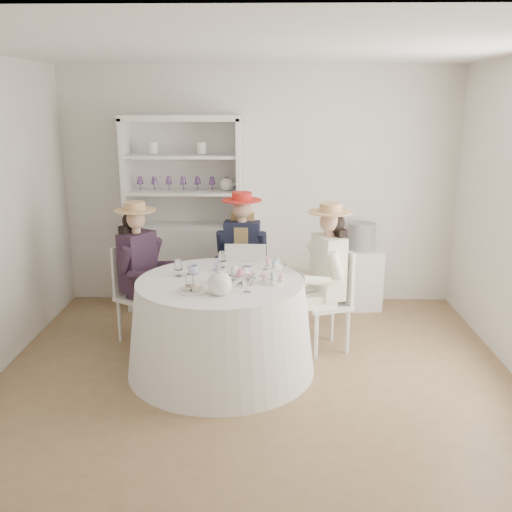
{
  "coord_description": "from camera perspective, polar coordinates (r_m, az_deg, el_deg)",
  "views": [
    {
      "loc": [
        0.09,
        -4.52,
        2.32
      ],
      "look_at": [
        0.0,
        0.1,
        1.05
      ],
      "focal_mm": 40.0,
      "sensor_mm": 36.0,
      "label": 1
    }
  ],
  "objects": [
    {
      "name": "ground",
      "position": [
        5.08,
        -0.02,
        -11.8
      ],
      "size": [
        4.5,
        4.5,
        0.0
      ],
      "primitive_type": "plane",
      "color": "brown",
      "rests_on": "ground"
    },
    {
      "name": "ceiling",
      "position": [
        4.54,
        -0.03,
        20.16
      ],
      "size": [
        4.5,
        4.5,
        0.0
      ],
      "primitive_type": "plane",
      "rotation": [
        3.14,
        0.0,
        0.0
      ],
      "color": "white",
      "rests_on": "wall_back"
    },
    {
      "name": "wall_back",
      "position": [
        6.59,
        0.33,
        6.89
      ],
      "size": [
        4.5,
        0.0,
        4.5
      ],
      "primitive_type": "plane",
      "rotation": [
        1.57,
        0.0,
        0.0
      ],
      "color": "silver",
      "rests_on": "ground"
    },
    {
      "name": "wall_front",
      "position": [
        2.7,
        -0.89,
        -5.62
      ],
      "size": [
        4.5,
        0.0,
        4.5
      ],
      "primitive_type": "plane",
      "rotation": [
        -1.57,
        0.0,
        0.0
      ],
      "color": "silver",
      "rests_on": "ground"
    },
    {
      "name": "tea_table",
      "position": [
        5.03,
        -3.53,
        -6.96
      ],
      "size": [
        1.64,
        1.64,
        0.83
      ],
      "rotation": [
        0.0,
        0.0,
        0.06
      ],
      "color": "white",
      "rests_on": "ground"
    },
    {
      "name": "hutch",
      "position": [
        6.54,
        -7.05,
        1.53
      ],
      "size": [
        1.36,
        0.69,
        2.17
      ],
      "rotation": [
        0.0,
        0.0,
        -0.17
      ],
      "color": "silver",
      "rests_on": "ground"
    },
    {
      "name": "side_table",
      "position": [
        6.66,
        10.32,
        -2.18
      ],
      "size": [
        0.48,
        0.48,
        0.68
      ],
      "primitive_type": "cube",
      "rotation": [
        0.0,
        0.0,
        0.09
      ],
      "color": "silver",
      "rests_on": "ground"
    },
    {
      "name": "hatbox",
      "position": [
        6.53,
        10.52,
        1.95
      ],
      "size": [
        0.4,
        0.4,
        0.3
      ],
      "primitive_type": "cylinder",
      "rotation": [
        0.0,
        0.0,
        0.41
      ],
      "color": "black",
      "rests_on": "side_table"
    },
    {
      "name": "guest_left",
      "position": [
        5.63,
        -11.55,
        -0.81
      ],
      "size": [
        0.59,
        0.55,
        1.39
      ],
      "rotation": [
        0.0,
        0.0,
        1.02
      ],
      "color": "silver",
      "rests_on": "ground"
    },
    {
      "name": "guest_mid",
      "position": [
        5.88,
        -1.41,
        0.41
      ],
      "size": [
        0.52,
        0.54,
        1.42
      ],
      "rotation": [
        0.0,
        0.0,
        -0.06
      ],
      "color": "silver",
      "rests_on": "ground"
    },
    {
      "name": "guest_right",
      "position": [
        5.33,
        7.01,
        -1.33
      ],
      "size": [
        0.59,
        0.54,
        1.42
      ],
      "rotation": [
        0.0,
        0.0,
        -1.21
      ],
      "color": "silver",
      "rests_on": "ground"
    },
    {
      "name": "spare_chair",
      "position": [
        5.64,
        -0.98,
        -3.11
      ],
      "size": [
        0.42,
        0.42,
        1.0
      ],
      "rotation": [
        0.0,
        0.0,
        3.13
      ],
      "color": "silver",
      "rests_on": "ground"
    },
    {
      "name": "teacup_a",
      "position": [
        5.05,
        -6.32,
        -1.48
      ],
      "size": [
        0.12,
        0.12,
        0.08
      ],
      "primitive_type": "imported",
      "rotation": [
        0.0,
        0.0,
        -0.25
      ],
      "color": "white",
      "rests_on": "tea_table"
    },
    {
      "name": "teacup_b",
      "position": [
        5.15,
        -3.83,
        -1.12
      ],
      "size": [
        0.08,
        0.08,
        0.07
      ],
      "primitive_type": "imported",
      "rotation": [
        0.0,
        0.0,
        -0.21
      ],
      "color": "white",
      "rests_on": "tea_table"
    },
    {
      "name": "teacup_c",
      "position": [
        5.02,
        -0.94,
        -1.52
      ],
      "size": [
        0.1,
        0.1,
        0.07
      ],
      "primitive_type": "imported",
      "rotation": [
        0.0,
        0.0,
        0.17
      ],
      "color": "white",
      "rests_on": "tea_table"
    },
    {
      "name": "flower_bowl",
      "position": [
        4.84,
        -1.25,
        -2.27
      ],
      "size": [
        0.21,
        0.21,
        0.05
      ],
      "primitive_type": "imported",
      "rotation": [
        0.0,
        0.0,
        -0.01
      ],
      "color": "white",
      "rests_on": "tea_table"
    },
    {
      "name": "flower_arrangement",
      "position": [
        4.78,
        -1.55,
        -1.78
      ],
      "size": [
        0.18,
        0.18,
        0.07
      ],
      "rotation": [
        0.0,
        0.0,
        0.25
      ],
      "color": "pink",
      "rests_on": "tea_table"
    },
    {
      "name": "table_teapot",
      "position": [
        4.51,
        -3.59,
        -2.8
      ],
      "size": [
        0.27,
        0.2,
        0.21
      ],
      "rotation": [
        0.0,
        0.0,
        -0.11
      ],
      "color": "white",
      "rests_on": "tea_table"
    },
    {
      "name": "sandwich_plate",
      "position": [
        4.62,
        -6.3,
        -3.35
      ],
      "size": [
        0.26,
        0.26,
        0.06
      ],
      "rotation": [
        0.0,
        0.0,
        0.21
      ],
      "color": "white",
      "rests_on": "tea_table"
    },
    {
      "name": "cupcake_stand",
      "position": [
        4.79,
        1.71,
        -1.85
      ],
      "size": [
        0.21,
        0.21,
        0.2
      ],
      "rotation": [
        0.0,
        0.0,
        -0.12
      ],
      "color": "white",
      "rests_on": "tea_table"
    },
    {
      "name": "stemware_set",
      "position": [
        4.87,
        -3.62,
        -1.6
      ],
      "size": [
        0.82,
        0.79,
        0.15
      ],
      "color": "white",
      "rests_on": "tea_table"
    }
  ]
}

